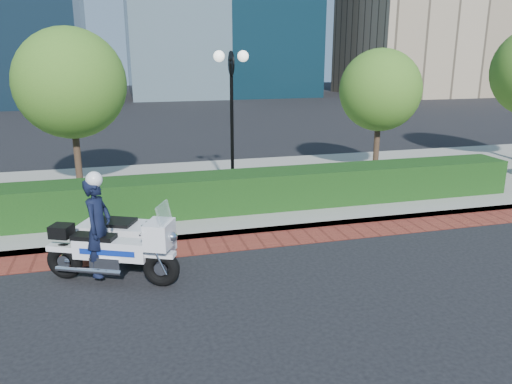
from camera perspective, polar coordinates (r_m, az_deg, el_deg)
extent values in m
plane|color=black|center=(10.36, -1.78, -8.93)|extent=(120.00, 120.00, 0.00)
cube|color=maroon|center=(11.71, -3.49, -5.93)|extent=(60.00, 1.00, 0.01)
cube|color=gray|center=(15.90, -6.81, 0.13)|extent=(60.00, 8.00, 0.15)
cube|color=black|center=(13.46, -5.36, -0.17)|extent=(18.00, 1.20, 1.00)
cylinder|color=black|center=(15.25, -2.67, 0.43)|extent=(0.30, 0.30, 0.30)
cylinder|color=black|center=(14.87, -2.76, 7.32)|extent=(0.10, 0.10, 3.70)
cylinder|color=black|center=(14.71, -2.86, 14.47)|extent=(0.04, 0.70, 0.70)
sphere|color=white|center=(14.64, -4.25, 15.22)|extent=(0.32, 0.32, 0.32)
sphere|color=white|center=(14.79, -1.49, 15.26)|extent=(0.32, 0.32, 0.32)
cylinder|color=#332319|center=(16.03, -19.71, 3.71)|extent=(0.20, 0.20, 2.17)
sphere|color=#315F17|center=(15.75, -20.46, 11.57)|extent=(3.20, 3.20, 3.20)
cylinder|color=#332319|center=(18.18, 13.60, 5.14)|extent=(0.20, 0.20, 1.92)
sphere|color=#315F17|center=(17.94, 14.01, 11.24)|extent=(2.80, 2.80, 2.80)
torus|color=black|center=(10.57, -21.00, -7.38)|extent=(0.75, 0.51, 0.73)
torus|color=black|center=(9.74, -10.76, -8.55)|extent=(0.75, 0.51, 0.73)
cube|color=silver|center=(9.99, -16.24, -6.29)|extent=(1.45, 0.92, 0.38)
cube|color=silver|center=(10.12, -16.41, -7.66)|extent=(0.74, 0.66, 0.31)
cube|color=silver|center=(9.48, -10.97, -4.78)|extent=(0.66, 0.74, 0.50)
cube|color=silver|center=(9.32, -10.46, -2.61)|extent=(0.35, 0.56, 0.44)
cube|color=black|center=(10.06, -18.04, -4.95)|extent=(0.89, 0.65, 0.11)
cube|color=black|center=(10.35, -21.34, -4.17)|extent=(0.50, 0.48, 0.24)
cube|color=silver|center=(10.92, -15.12, -5.05)|extent=(1.88, 1.42, 0.61)
cube|color=black|center=(10.85, -15.78, -3.37)|extent=(0.93, 0.83, 0.09)
torus|color=black|center=(11.51, -14.44, -5.39)|extent=(0.57, 0.39, 0.55)
imported|color=black|center=(9.94, -17.58, -3.86)|extent=(0.70, 0.82, 1.90)
sphere|color=white|center=(9.68, -18.03, 1.34)|extent=(0.31, 0.31, 0.31)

